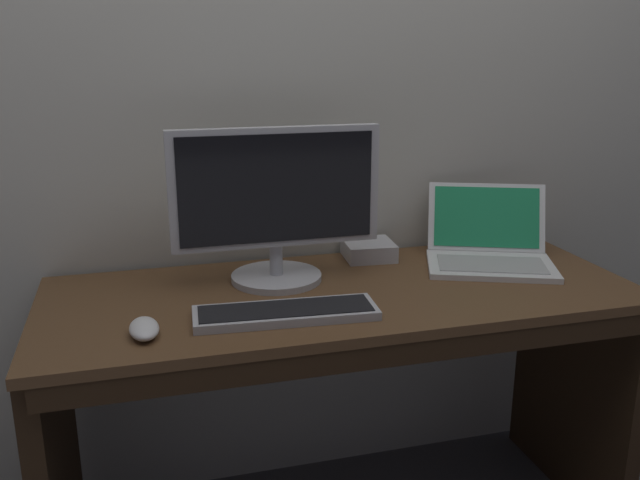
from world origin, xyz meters
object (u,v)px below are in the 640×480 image
(external_monitor, at_px, (276,203))
(external_drive_box, at_px, (369,250))
(wired_keyboard, at_px, (286,313))
(computer_mouse, at_px, (144,329))
(laptop_white, at_px, (489,250))

(external_monitor, height_order, external_drive_box, external_monitor)
(wired_keyboard, xyz_separation_m, external_drive_box, (0.35, 0.39, 0.01))
(wired_keyboard, relative_size, external_drive_box, 3.06)
(external_monitor, distance_m, computer_mouse, 0.49)
(external_monitor, bearing_deg, external_drive_box, 23.91)
(laptop_white, distance_m, external_drive_box, 0.36)
(external_monitor, distance_m, wired_keyboard, 0.33)
(external_monitor, relative_size, wired_keyboard, 1.26)
(external_monitor, bearing_deg, laptop_white, -0.70)
(external_monitor, distance_m, external_drive_box, 0.39)
(external_drive_box, bearing_deg, laptop_white, -24.24)
(laptop_white, relative_size, computer_mouse, 3.74)
(external_monitor, bearing_deg, computer_mouse, -143.11)
(wired_keyboard, height_order, computer_mouse, computer_mouse)
(external_monitor, relative_size, computer_mouse, 4.66)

